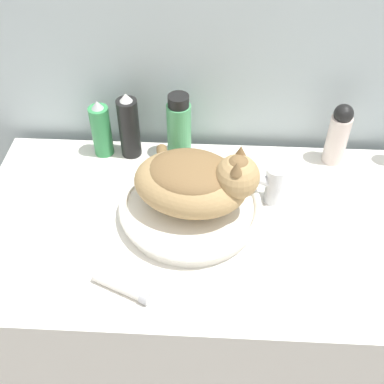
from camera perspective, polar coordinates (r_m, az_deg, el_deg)
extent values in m
cube|color=white|center=(1.49, 1.79, -14.02)|extent=(1.15, 0.61, 0.80)
cylinder|color=white|center=(1.17, 0.04, -2.12)|extent=(0.33, 0.33, 0.03)
torus|color=white|center=(1.16, 0.04, -1.55)|extent=(0.35, 0.35, 0.02)
ellipsoid|color=tan|center=(1.11, 0.04, 1.04)|extent=(0.30, 0.24, 0.12)
ellipsoid|color=brown|center=(1.09, 0.05, 2.35)|extent=(0.22, 0.19, 0.06)
sphere|color=tan|center=(1.07, 5.62, 1.79)|extent=(0.10, 0.10, 0.10)
sphere|color=brown|center=(1.05, 5.72, 2.91)|extent=(0.06, 0.06, 0.06)
cone|color=brown|center=(1.02, 5.57, 2.85)|extent=(0.03, 0.03, 0.03)
cone|color=brown|center=(1.06, 6.04, 4.80)|extent=(0.03, 0.03, 0.03)
cylinder|color=brown|center=(1.22, -3.29, 2.85)|extent=(0.05, 0.16, 0.03)
cylinder|color=silver|center=(1.22, 9.80, 0.00)|extent=(0.04, 0.04, 0.06)
cylinder|color=silver|center=(1.16, 7.65, 1.67)|extent=(0.12, 0.06, 0.08)
cylinder|color=silver|center=(1.18, 10.10, 1.83)|extent=(0.05, 0.05, 0.05)
cylinder|color=#4CA366|center=(1.30, -1.34, 7.21)|extent=(0.07, 0.07, 0.16)
cylinder|color=black|center=(1.25, -1.41, 10.73)|extent=(0.06, 0.06, 0.03)
cylinder|color=silver|center=(1.35, 16.97, 5.96)|extent=(0.06, 0.06, 0.14)
sphere|color=black|center=(1.30, 17.73, 8.82)|extent=(0.05, 0.05, 0.05)
cylinder|color=black|center=(1.32, -7.27, 7.51)|extent=(0.06, 0.06, 0.17)
cone|color=white|center=(1.26, -7.67, 11.06)|extent=(0.03, 0.03, 0.02)
cylinder|color=#338C4C|center=(1.34, -10.50, 7.11)|extent=(0.05, 0.05, 0.15)
cone|color=#B7B7BC|center=(1.29, -10.99, 10.11)|extent=(0.03, 0.03, 0.02)
cylinder|color=silver|center=(1.05, -8.50, -10.82)|extent=(0.12, 0.07, 0.03)
cylinder|color=#B7B7BC|center=(1.03, -5.26, -12.28)|extent=(0.03, 0.04, 0.03)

